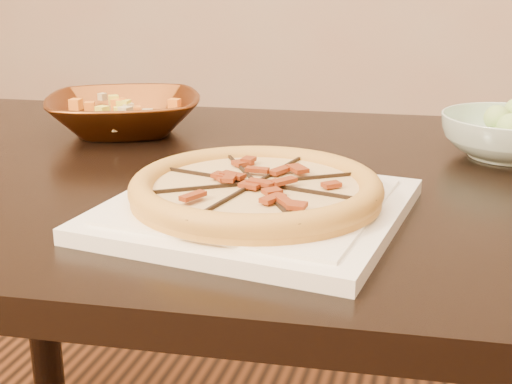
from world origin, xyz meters
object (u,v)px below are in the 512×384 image
at_px(dining_table, 238,242).
at_px(salad_bowl, 509,136).
at_px(pizza, 256,189).
at_px(bronze_bowl, 124,114).
at_px(plate, 256,208).

relative_size(dining_table, salad_bowl, 6.89).
bearing_deg(salad_bowl, pizza, -129.13).
bearing_deg(pizza, salad_bowl, 50.87).
height_order(bronze_bowl, salad_bowl, same).
height_order(dining_table, salad_bowl, salad_bowl).
bearing_deg(bronze_bowl, salad_bowl, 1.50).
relative_size(bronze_bowl, salad_bowl, 1.28).
xyz_separation_m(plate, bronze_bowl, (-0.33, 0.34, 0.02)).
xyz_separation_m(plate, salad_bowl, (0.29, 0.35, 0.02)).
distance_m(pizza, salad_bowl, 0.46).
height_order(pizza, bronze_bowl, bronze_bowl).
bearing_deg(plate, pizza, 164.03).
distance_m(dining_table, plate, 0.23).
bearing_deg(pizza, bronze_bowl, 134.26).
bearing_deg(salad_bowl, bronze_bowl, -178.50).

